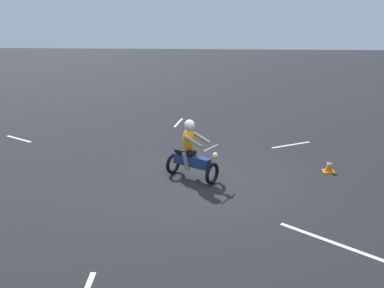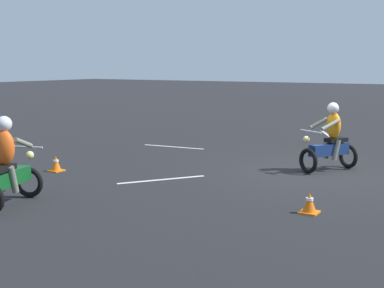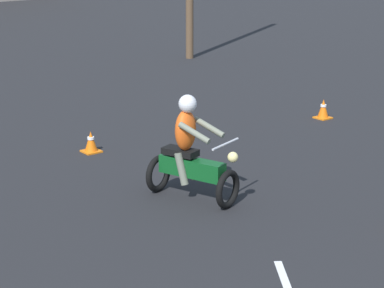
% 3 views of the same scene
% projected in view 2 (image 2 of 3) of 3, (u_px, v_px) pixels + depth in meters
% --- Properties ---
extents(ground_plane, '(120.00, 120.00, 0.00)m').
position_uv_depth(ground_plane, '(314.00, 172.00, 12.80)').
color(ground_plane, black).
extents(motorcycle_rider_foreground, '(1.22, 1.51, 1.66)m').
position_uv_depth(motorcycle_rider_foreground, '(330.00, 141.00, 12.92)').
color(motorcycle_rider_foreground, black).
rests_on(motorcycle_rider_foreground, ground).
extents(motorcycle_rider_background, '(1.02, 1.55, 1.66)m').
position_uv_depth(motorcycle_rider_background, '(8.00, 167.00, 9.64)').
color(motorcycle_rider_background, black).
rests_on(motorcycle_rider_background, ground).
extents(traffic_cone_near_right, '(0.32, 0.32, 0.37)m').
position_uv_depth(traffic_cone_near_right, '(309.00, 203.00, 9.27)').
color(traffic_cone_near_right, orange).
rests_on(traffic_cone_near_right, ground).
extents(traffic_cone_far_right, '(0.32, 0.32, 0.38)m').
position_uv_depth(traffic_cone_far_right, '(56.00, 164.00, 12.91)').
color(traffic_cone_far_right, orange).
rests_on(traffic_cone_far_right, ground).
extents(lane_stripe_e, '(2.07, 0.29, 0.01)m').
position_uv_depth(lane_stripe_e, '(173.00, 147.00, 16.74)').
color(lane_stripe_e, silver).
rests_on(lane_stripe_e, ground).
extents(lane_stripe_ne, '(1.28, 1.75, 0.01)m').
position_uv_depth(lane_stripe_ne, '(162.00, 180.00, 11.98)').
color(lane_stripe_ne, silver).
rests_on(lane_stripe_ne, ground).
extents(lane_stripe_se, '(0.91, 1.65, 0.01)m').
position_uv_depth(lane_stripe_se, '(326.00, 134.00, 19.93)').
color(lane_stripe_se, silver).
rests_on(lane_stripe_se, ground).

